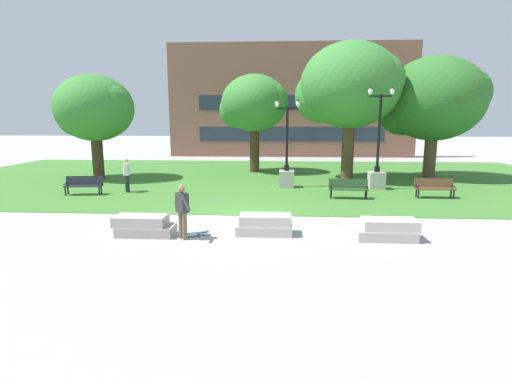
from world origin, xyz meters
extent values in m
plane|color=#A3A09B|center=(0.00, 0.00, 0.00)|extent=(140.00, 140.00, 0.00)
cube|color=#3D752D|center=(0.00, 10.00, 0.01)|extent=(40.00, 20.00, 0.02)
cube|color=#9E9991|center=(-2.79, -2.78, 0.16)|extent=(1.80, 0.90, 0.32)
cube|color=#A6A098|center=(-2.96, -2.78, 0.48)|extent=(1.66, 0.83, 0.32)
cube|color=#B2ADA3|center=(1.00, -2.40, 0.16)|extent=(1.80, 0.90, 0.32)
cube|color=#BBB6AB|center=(1.04, -2.40, 0.48)|extent=(1.66, 0.83, 0.32)
cube|color=#B2ADA3|center=(4.79, -2.75, 0.16)|extent=(1.80, 0.90, 0.32)
cube|color=#BBB6AB|center=(4.91, -2.75, 0.48)|extent=(1.66, 0.83, 0.32)
cylinder|color=brown|center=(-1.58, -3.04, 0.43)|extent=(0.15, 0.15, 0.86)
cylinder|color=brown|center=(-1.43, -3.17, 0.43)|extent=(0.15, 0.15, 0.86)
cube|color=#2D2D30|center=(-1.51, -3.11, 1.16)|extent=(0.46, 0.45, 0.60)
cylinder|color=#2D2D30|center=(-1.70, -2.76, 1.24)|extent=(0.38, 0.36, 0.49)
cylinder|color=#2D2D30|center=(-1.31, -3.45, 1.24)|extent=(0.38, 0.36, 0.49)
sphere|color=#9E7051|center=(-1.51, -3.11, 1.60)|extent=(0.22, 0.22, 0.22)
cube|color=#2D4C75|center=(-1.26, -2.80, 0.09)|extent=(0.81, 0.52, 0.02)
cube|color=#2D4C75|center=(-0.85, -2.61, 0.11)|extent=(0.19, 0.23, 0.06)
cube|color=#2D4C75|center=(-1.66, -2.99, 0.11)|extent=(0.19, 0.23, 0.06)
cylinder|color=silver|center=(-1.10, -2.61, 0.03)|extent=(0.06, 0.05, 0.06)
cylinder|color=silver|center=(-1.01, -2.81, 0.03)|extent=(0.06, 0.05, 0.06)
cylinder|color=silver|center=(-1.50, -2.79, 0.03)|extent=(0.06, 0.05, 0.06)
cylinder|color=silver|center=(-1.41, -2.99, 0.03)|extent=(0.06, 0.05, 0.06)
cube|color=#1E232D|center=(-8.10, 3.69, 0.46)|extent=(1.84, 0.66, 0.05)
cube|color=#1E232D|center=(-8.13, 3.94, 0.69)|extent=(1.80, 0.34, 0.46)
cube|color=black|center=(-8.93, 3.59, 0.58)|extent=(0.11, 0.40, 0.04)
cube|color=black|center=(-7.26, 3.79, 0.58)|extent=(0.11, 0.40, 0.04)
cylinder|color=black|center=(-8.87, 3.43, 0.23)|extent=(0.07, 0.07, 0.41)
cylinder|color=black|center=(-7.28, 3.63, 0.23)|extent=(0.07, 0.07, 0.41)
cylinder|color=black|center=(-8.91, 3.75, 0.23)|extent=(0.07, 0.07, 0.41)
cylinder|color=black|center=(-7.32, 3.95, 0.23)|extent=(0.07, 0.07, 0.41)
cube|color=brown|center=(8.77, 3.92, 0.46)|extent=(1.81, 0.47, 0.05)
cube|color=brown|center=(8.77, 4.17, 0.69)|extent=(1.80, 0.15, 0.46)
cube|color=black|center=(7.93, 3.93, 0.58)|extent=(0.07, 0.40, 0.04)
cube|color=black|center=(9.61, 3.91, 0.58)|extent=(0.07, 0.40, 0.04)
cylinder|color=black|center=(7.97, 3.77, 0.23)|extent=(0.07, 0.07, 0.41)
cylinder|color=black|center=(9.57, 3.75, 0.23)|extent=(0.07, 0.07, 0.41)
cylinder|color=black|center=(7.97, 4.09, 0.23)|extent=(0.07, 0.07, 0.41)
cylinder|color=black|center=(9.57, 4.07, 0.23)|extent=(0.07, 0.07, 0.41)
cube|color=#284723|center=(4.69, 3.53, 0.46)|extent=(1.82, 0.55, 0.05)
cube|color=#284723|center=(4.71, 3.78, 0.69)|extent=(1.80, 0.24, 0.46)
cube|color=black|center=(3.85, 3.59, 0.58)|extent=(0.09, 0.40, 0.04)
cube|color=black|center=(5.53, 3.48, 0.58)|extent=(0.09, 0.40, 0.04)
cylinder|color=black|center=(3.88, 3.43, 0.23)|extent=(0.07, 0.07, 0.41)
cylinder|color=black|center=(5.48, 3.32, 0.23)|extent=(0.07, 0.07, 0.41)
cylinder|color=black|center=(3.90, 3.75, 0.23)|extent=(0.07, 0.07, 0.41)
cylinder|color=black|center=(5.50, 3.64, 0.23)|extent=(0.07, 0.07, 0.41)
cube|color=#ADA89E|center=(6.61, 6.31, 0.47)|extent=(0.80, 0.80, 0.90)
cylinder|color=black|center=(6.61, 6.31, 1.07)|extent=(0.28, 0.28, 0.30)
cylinder|color=black|center=(6.61, 6.31, 2.92)|extent=(0.14, 0.14, 4.01)
cube|color=black|center=(6.61, 6.31, 4.83)|extent=(1.10, 0.08, 0.08)
ellipsoid|color=white|center=(6.06, 6.31, 5.07)|extent=(0.22, 0.22, 0.36)
cone|color=black|center=(6.06, 6.31, 5.26)|extent=(0.20, 0.20, 0.13)
ellipsoid|color=white|center=(7.16, 6.31, 5.07)|extent=(0.22, 0.22, 0.36)
cone|color=black|center=(7.16, 6.31, 5.26)|extent=(0.20, 0.20, 0.13)
cube|color=#ADA89E|center=(1.85, 6.56, 0.47)|extent=(0.80, 0.80, 0.90)
cylinder|color=black|center=(1.85, 6.56, 1.07)|extent=(0.28, 0.28, 0.30)
cylinder|color=black|center=(1.85, 6.56, 2.62)|extent=(0.14, 0.14, 3.41)
cube|color=black|center=(1.85, 6.56, 4.23)|extent=(1.10, 0.08, 0.08)
ellipsoid|color=white|center=(1.30, 6.56, 4.47)|extent=(0.22, 0.22, 0.36)
cone|color=black|center=(1.30, 6.56, 4.66)|extent=(0.20, 0.20, 0.13)
ellipsoid|color=white|center=(2.40, 6.56, 4.47)|extent=(0.22, 0.22, 0.36)
cone|color=black|center=(2.40, 6.56, 4.66)|extent=(0.20, 0.20, 0.13)
cylinder|color=#42301E|center=(-9.72, 8.94, 1.53)|extent=(0.67, 0.67, 3.02)
ellipsoid|color=#387F33|center=(-9.72, 8.94, 4.33)|extent=(4.68, 4.68, 3.97)
sphere|color=#387F33|center=(-11.01, 9.41, 3.86)|extent=(2.57, 2.57, 2.57)
sphere|color=#387F33|center=(-8.56, 8.47, 4.56)|extent=(2.34, 2.34, 2.34)
cylinder|color=#4C3823|center=(5.59, 9.63, 2.02)|extent=(0.74, 0.74, 3.99)
ellipsoid|color=#387F33|center=(5.59, 9.63, 5.64)|extent=(5.91, 5.91, 5.02)
sphere|color=#387F33|center=(3.97, 10.22, 5.04)|extent=(3.25, 3.25, 3.25)
sphere|color=#387F33|center=(7.07, 9.03, 5.93)|extent=(2.95, 2.95, 2.95)
cylinder|color=#42301E|center=(-0.29, 12.73, 1.76)|extent=(0.67, 0.67, 3.47)
ellipsoid|color=#387F33|center=(-0.29, 12.73, 4.73)|extent=(4.51, 4.51, 3.83)
sphere|color=#387F33|center=(-1.53, 13.18, 4.28)|extent=(2.48, 2.48, 2.48)
sphere|color=#387F33|center=(0.84, 12.28, 4.96)|extent=(2.25, 2.25, 2.25)
cylinder|color=brown|center=(10.88, 10.65, 1.63)|extent=(0.74, 0.74, 3.22)
ellipsoid|color=#2D6B28|center=(10.88, 10.65, 4.88)|extent=(5.99, 5.99, 5.09)
sphere|color=#2D6B28|center=(9.23, 11.25, 4.28)|extent=(3.29, 3.29, 3.29)
sphere|color=#2D6B28|center=(12.38, 10.06, 5.18)|extent=(2.99, 2.99, 2.99)
cylinder|color=#28282D|center=(-6.24, 4.66, 0.45)|extent=(0.15, 0.15, 0.86)
cylinder|color=#28282D|center=(-6.23, 4.47, 0.45)|extent=(0.15, 0.15, 0.86)
cube|color=white|center=(-6.23, 4.56, 1.18)|extent=(0.26, 0.41, 0.60)
cylinder|color=white|center=(-6.25, 4.85, 1.21)|extent=(0.11, 0.15, 0.56)
cylinder|color=white|center=(-6.22, 4.28, 1.21)|extent=(0.11, 0.15, 0.56)
sphere|color=tan|center=(-6.23, 4.56, 1.62)|extent=(0.22, 0.22, 0.22)
cube|color=brown|center=(2.50, 24.50, 5.38)|extent=(23.70, 1.00, 10.76)
cube|color=#232D3D|center=(2.50, 23.98, 2.20)|extent=(17.78, 0.03, 1.40)
cube|color=#232D3D|center=(2.50, 23.98, 5.20)|extent=(17.78, 0.03, 1.40)
camera|label=1|loc=(1.49, -14.95, 3.71)|focal=28.00mm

